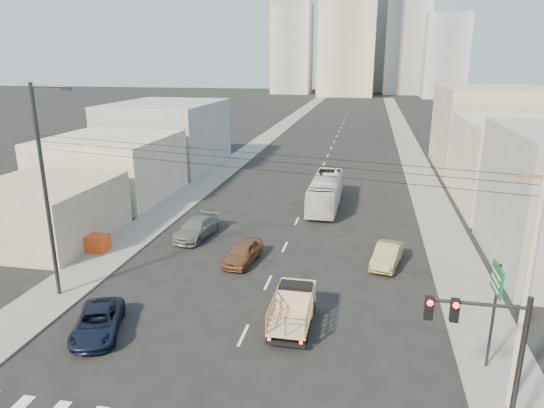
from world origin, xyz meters
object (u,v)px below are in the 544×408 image
(flatbed_pickup, at_px, (293,306))
(sedan_brown, at_px, (243,252))
(navy_pickup, at_px, (98,322))
(sedan_grey, at_px, (197,228))
(traffic_signal, at_px, (488,347))
(city_bus, at_px, (326,191))
(streetlamp_left, at_px, (47,188))
(utility_pole, at_px, (527,287))
(crate_stack, at_px, (95,243))
(sedan_tan, at_px, (387,255))
(green_sign, at_px, (496,291))

(flatbed_pickup, relative_size, sedan_brown, 1.05)
(sedan_brown, bearing_deg, navy_pickup, -108.03)
(sedan_grey, height_order, traffic_signal, traffic_signal)
(city_bus, height_order, traffic_signal, traffic_signal)
(sedan_grey, xyz_separation_m, streetlamp_left, (-4.42, -10.66, 5.70))
(navy_pickup, height_order, traffic_signal, traffic_signal)
(navy_pickup, distance_m, utility_pole, 19.23)
(traffic_signal, distance_m, streetlamp_left, 22.58)
(navy_pickup, distance_m, crate_stack, 11.39)
(city_bus, bearing_deg, sedan_tan, -66.56)
(sedan_tan, bearing_deg, sedan_grey, -177.68)
(green_sign, distance_m, crate_stack, 25.95)
(city_bus, xyz_separation_m, sedan_grey, (-8.92, -10.12, -0.71))
(utility_pole, bearing_deg, sedan_brown, 139.61)
(navy_pickup, bearing_deg, sedan_tan, 19.23)
(traffic_signal, height_order, utility_pole, utility_pole)
(green_sign, bearing_deg, flatbed_pickup, 167.59)
(streetlamp_left, relative_size, crate_stack, 6.67)
(navy_pickup, height_order, green_sign, green_sign)
(sedan_grey, bearing_deg, traffic_signal, -39.84)
(green_sign, bearing_deg, crate_stack, 159.65)
(flatbed_pickup, xyz_separation_m, sedan_tan, (4.93, 8.71, -0.39))
(flatbed_pickup, xyz_separation_m, sedan_grey, (-9.23, 11.20, -0.36))
(sedan_brown, xyz_separation_m, sedan_grey, (-4.69, 3.94, 0.01))
(sedan_brown, bearing_deg, sedan_grey, 147.65)
(sedan_tan, distance_m, crate_stack, 20.26)
(streetlamp_left, xyz_separation_m, crate_stack, (-1.61, 6.46, -5.75))
(sedan_tan, distance_m, green_sign, 11.78)
(sedan_grey, bearing_deg, streetlamp_left, -105.03)
(flatbed_pickup, bearing_deg, streetlamp_left, 177.73)
(navy_pickup, xyz_separation_m, utility_pole, (18.61, -1.72, 4.55))
(sedan_brown, xyz_separation_m, green_sign, (13.45, -9.23, 3.03))
(streetlamp_left, bearing_deg, sedan_tan, 23.72)
(flatbed_pickup, height_order, sedan_brown, flatbed_pickup)
(streetlamp_left, bearing_deg, crate_stack, 103.95)
(sedan_tan, bearing_deg, green_sign, -57.27)
(sedan_tan, height_order, green_sign, green_sign)
(flatbed_pickup, distance_m, sedan_brown, 8.58)
(city_bus, xyz_separation_m, sedan_tan, (5.24, -12.61, -0.74))
(flatbed_pickup, bearing_deg, sedan_grey, 129.49)
(sedan_tan, distance_m, sedan_grey, 14.38)
(flatbed_pickup, height_order, city_bus, city_bus)
(sedan_grey, bearing_deg, sedan_tan, -2.49)
(navy_pickup, relative_size, sedan_grey, 0.91)
(sedan_grey, bearing_deg, crate_stack, -137.65)
(flatbed_pickup, bearing_deg, navy_pickup, -163.69)
(sedan_brown, bearing_deg, city_bus, 80.90)
(sedan_tan, bearing_deg, streetlamp_left, -143.97)
(sedan_tan, height_order, utility_pole, utility_pole)
(navy_pickup, distance_m, traffic_signal, 17.74)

